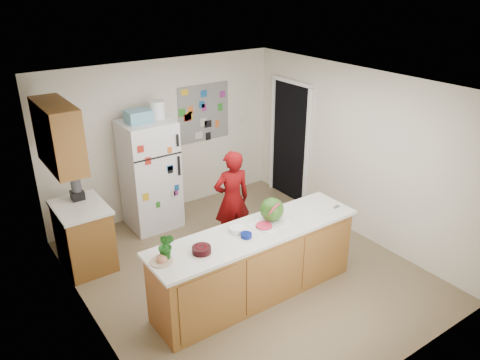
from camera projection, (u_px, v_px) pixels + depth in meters
floor at (245, 271)px, 6.32m from camera, size 4.00×4.50×0.02m
wall_back at (164, 138)px, 7.50m from camera, size 4.00×0.02×2.50m
wall_left at (85, 233)px, 4.76m from camera, size 0.02×4.50×2.50m
wall_right at (357, 153)px, 6.86m from camera, size 0.02×4.50×2.50m
ceiling at (246, 85)px, 5.30m from camera, size 4.00×4.50×0.02m
doorway at (290, 142)px, 8.03m from camera, size 0.03×0.85×2.04m
peninsula_base at (256, 265)px, 5.66m from camera, size 2.60×0.62×0.88m
peninsula_top at (256, 232)px, 5.47m from camera, size 2.68×0.70×0.04m
side_counter_base at (84, 237)px, 6.27m from camera, size 0.60×0.80×0.86m
side_counter_top at (80, 207)px, 6.09m from camera, size 0.64×0.84×0.04m
upper_cabinets at (58, 136)px, 5.57m from camera, size 0.35×1.00×0.80m
refrigerator at (150, 175)px, 7.14m from camera, size 0.75×0.70×1.70m
fridge_top_bin at (138, 116)px, 6.71m from camera, size 0.35×0.28×0.18m
photo_collage at (204, 113)px, 7.76m from camera, size 0.95×0.01×0.95m
person at (232, 200)px, 6.61m from camera, size 0.60×0.45×1.47m
blender_appliance at (76, 186)px, 6.19m from camera, size 0.13×0.13×0.38m
cutting_board at (269, 223)px, 5.62m from camera, size 0.53×0.45×0.01m
watermelon at (272, 209)px, 5.61m from camera, size 0.29×0.29×0.29m
watermelon_slice at (264, 226)px, 5.52m from camera, size 0.19×0.19×0.02m
cherry_bowl at (202, 250)px, 5.02m from camera, size 0.21×0.21×0.07m
white_bowl at (237, 230)px, 5.42m from camera, size 0.21×0.21×0.06m
cobalt_bowl at (246, 235)px, 5.31m from camera, size 0.16×0.16×0.05m
plate at (162, 261)px, 4.86m from camera, size 0.25×0.25×0.02m
paper_towel at (281, 223)px, 5.60m from camera, size 0.18×0.16×0.02m
keys at (336, 207)px, 6.00m from camera, size 0.10×0.06×0.01m
potted_plant at (166, 246)px, 4.84m from camera, size 0.22×0.23×0.33m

